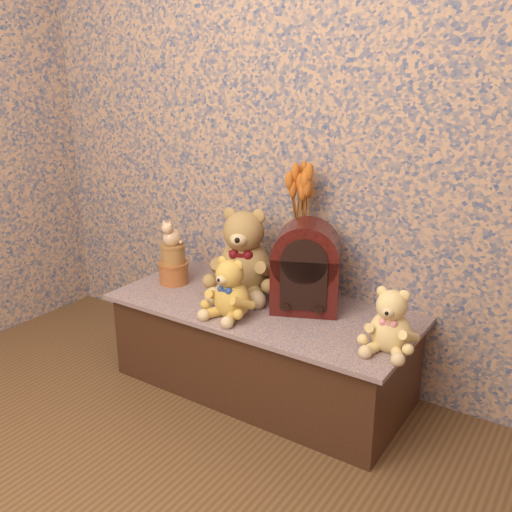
% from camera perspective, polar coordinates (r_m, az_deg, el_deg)
% --- Properties ---
extents(display_shelf, '(1.33, 0.60, 0.40)m').
position_cam_1_polar(display_shelf, '(2.55, 0.63, -9.12)').
color(display_shelf, '#374472').
rests_on(display_shelf, ground).
extents(teddy_large, '(0.45, 0.49, 0.42)m').
position_cam_1_polar(teddy_large, '(2.55, -1.13, 0.90)').
color(teddy_large, olive).
rests_on(teddy_large, display_shelf).
extents(teddy_medium, '(0.22, 0.26, 0.27)m').
position_cam_1_polar(teddy_medium, '(2.33, -2.47, -2.89)').
color(teddy_medium, gold).
rests_on(teddy_medium, display_shelf).
extents(teddy_small, '(0.23, 0.26, 0.26)m').
position_cam_1_polar(teddy_small, '(2.11, 13.48, -5.92)').
color(teddy_small, '#D5BA65').
rests_on(teddy_small, display_shelf).
extents(cathedral_radio, '(0.34, 0.29, 0.38)m').
position_cam_1_polar(cathedral_radio, '(2.37, 5.05, -1.03)').
color(cathedral_radio, '#370C0A').
rests_on(cathedral_radio, display_shelf).
extents(ceramic_vase, '(0.14, 0.14, 0.21)m').
position_cam_1_polar(ceramic_vase, '(2.53, 4.61, -1.85)').
color(ceramic_vase, tan).
rests_on(ceramic_vase, display_shelf).
extents(dried_stalks, '(0.30, 0.30, 0.45)m').
position_cam_1_polar(dried_stalks, '(2.43, 4.81, 5.46)').
color(dried_stalks, '#C15F1E').
rests_on(dried_stalks, ceramic_vase).
extents(biscuit_tin_lower, '(0.17, 0.17, 0.10)m').
position_cam_1_polar(biscuit_tin_lower, '(2.73, -8.26, -1.69)').
color(biscuit_tin_lower, '#BD8737').
rests_on(biscuit_tin_lower, display_shelf).
extents(biscuit_tin_upper, '(0.15, 0.15, 0.09)m').
position_cam_1_polar(biscuit_tin_upper, '(2.69, -8.35, 0.20)').
color(biscuit_tin_upper, tan).
rests_on(biscuit_tin_upper, biscuit_tin_lower).
extents(cat_figurine, '(0.10, 0.11, 0.13)m').
position_cam_1_polar(cat_figurine, '(2.66, -8.46, 2.43)').
color(cat_figurine, silver).
rests_on(cat_figurine, biscuit_tin_upper).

